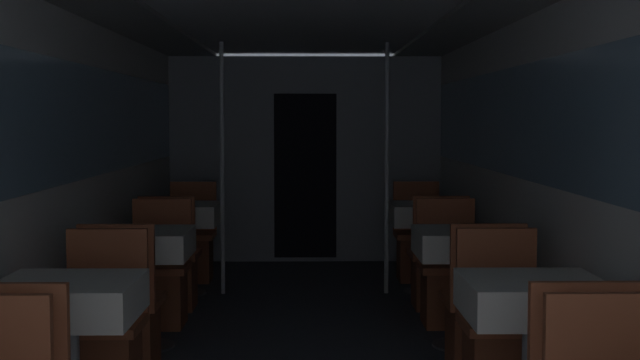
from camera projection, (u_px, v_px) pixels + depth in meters
name	position (u px, v px, depth m)	size (l,w,h in m)	color
wall_left	(46.00, 183.00, 4.91)	(0.05, 10.25, 2.11)	silver
wall_right	(557.00, 183.00, 4.95)	(0.05, 10.25, 2.11)	silver
bulkhead_far	(305.00, 160.00, 9.17)	(2.78, 0.09, 2.11)	gray
dining_table_left_1	(68.00, 307.00, 3.94)	(0.61, 0.61, 0.76)	#4C4C51
chair_left_far_1	(102.00, 351.00, 4.58)	(0.43, 0.43, 0.89)	brown
dining_table_left_2	(142.00, 249.00, 5.71)	(0.61, 0.61, 0.76)	#4C4C51
chair_left_near_2	(124.00, 326.00, 5.12)	(0.43, 0.43, 0.89)	brown
chair_left_far_2	(159.00, 287.00, 6.34)	(0.43, 0.43, 0.89)	brown
dining_table_left_3	(182.00, 218.00, 7.47)	(0.61, 0.61, 0.76)	#4C4C51
chair_left_near_3	(171.00, 273.00, 6.88)	(0.43, 0.43, 0.89)	brown
chair_left_far_3	(191.00, 250.00, 8.10)	(0.43, 0.43, 0.89)	brown
support_pole_left_3	(222.00, 169.00, 7.44)	(0.04, 0.04, 2.11)	silver
dining_table_right_1	(533.00, 306.00, 3.97)	(0.61, 0.61, 0.76)	#4C4C51
chair_right_far_1	(502.00, 350.00, 4.60)	(0.43, 0.43, 0.89)	brown
dining_table_right_2	(464.00, 249.00, 5.73)	(0.61, 0.61, 0.76)	#4C4C51
chair_right_near_2	(481.00, 325.00, 5.15)	(0.43, 0.43, 0.89)	brown
chair_right_far_2	(448.00, 286.00, 6.36)	(0.43, 0.43, 0.89)	brown
dining_table_right_3	(427.00, 218.00, 7.49)	(0.61, 0.61, 0.76)	#4C4C51
chair_right_near_3	(437.00, 273.00, 6.91)	(0.43, 0.43, 0.89)	brown
chair_right_far_3	(418.00, 250.00, 8.13)	(0.43, 0.43, 0.89)	brown
support_pole_right_3	(387.00, 169.00, 7.46)	(0.04, 0.04, 2.11)	silver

